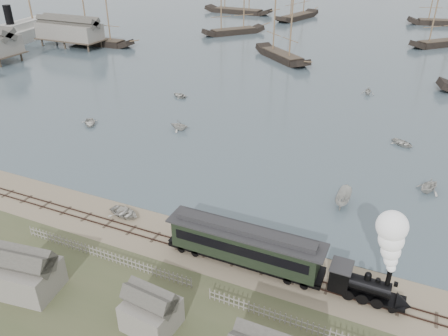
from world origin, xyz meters
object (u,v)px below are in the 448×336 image
at_px(beached_dinghy, 125,213).
at_px(steamship, 10,24).
at_px(passenger_coach, 244,244).
at_px(locomotive, 382,266).

relative_size(beached_dinghy, steamship, 0.08).
bearing_deg(beached_dinghy, passenger_coach, -88.33).
distance_m(passenger_coach, beached_dinghy, 15.42).
relative_size(locomotive, beached_dinghy, 2.32).
distance_m(locomotive, passenger_coach, 12.22).
bearing_deg(locomotive, steamship, 150.44).
bearing_deg(steamship, locomotive, -129.16).
bearing_deg(beached_dinghy, steamship, 62.73).
bearing_deg(locomotive, beached_dinghy, 175.86).
distance_m(locomotive, steamship, 123.09).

